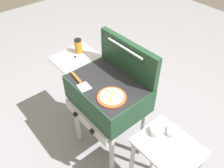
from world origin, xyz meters
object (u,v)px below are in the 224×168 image
(pizza_cheese, at_px, (112,97))
(topping_bowl_far, at_px, (157,131))
(spatula, at_px, (79,81))
(sauce_jar, at_px, (78,46))
(grill, at_px, (107,95))
(topping_bowl_near, at_px, (174,132))
(prep_table, at_px, (164,162))

(pizza_cheese, distance_m, topping_bowl_far, 0.42)
(pizza_cheese, bearing_deg, spatula, -165.33)
(sauce_jar, distance_m, topping_bowl_far, 1.07)
(grill, height_order, topping_bowl_far, grill)
(grill, distance_m, sauce_jar, 0.55)
(pizza_cheese, xyz_separation_m, spatula, (-0.31, -0.08, -0.00))
(pizza_cheese, xyz_separation_m, topping_bowl_near, (0.46, 0.20, -0.13))
(pizza_cheese, distance_m, topping_bowl_near, 0.52)
(pizza_cheese, xyz_separation_m, prep_table, (0.51, 0.09, -0.37))
(spatula, distance_m, topping_bowl_near, 0.83)
(topping_bowl_far, bearing_deg, topping_bowl_near, 47.71)
(grill, relative_size, topping_bowl_far, 9.62)
(pizza_cheese, xyz_separation_m, sauce_jar, (-0.67, 0.16, 0.06))
(prep_table, bearing_deg, sauce_jar, 176.54)
(pizza_cheese, distance_m, prep_table, 0.63)
(sauce_jar, bearing_deg, topping_bowl_far, -2.99)
(prep_table, bearing_deg, topping_bowl_near, 114.78)
(grill, height_order, pizza_cheese, pizza_cheese)
(sauce_jar, height_order, topping_bowl_far, sauce_jar)
(topping_bowl_far, bearing_deg, prep_table, -7.29)
(pizza_cheese, distance_m, sauce_jar, 0.69)
(topping_bowl_near, bearing_deg, spatula, -160.25)
(spatula, bearing_deg, topping_bowl_far, 15.26)
(spatula, relative_size, prep_table, 0.35)
(spatula, height_order, topping_bowl_near, spatula)
(topping_bowl_far, bearing_deg, pizza_cheese, -164.25)
(sauce_jar, height_order, spatula, sauce_jar)
(sauce_jar, xyz_separation_m, prep_table, (1.18, -0.07, -0.43))
(pizza_cheese, relative_size, spatula, 0.86)
(sauce_jar, distance_m, prep_table, 1.26)
(topping_bowl_far, bearing_deg, sauce_jar, 177.01)
(topping_bowl_near, bearing_deg, sauce_jar, -178.31)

